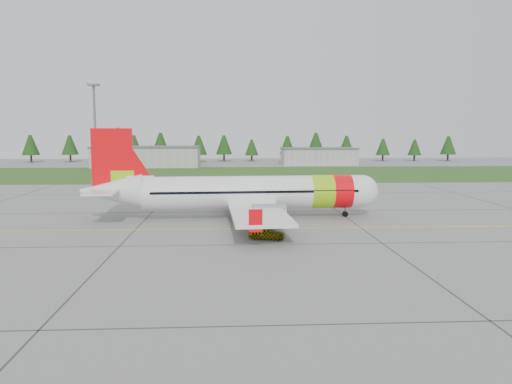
{
  "coord_description": "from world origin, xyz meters",
  "views": [
    {
      "loc": [
        -4.7,
        -46.33,
        10.6
      ],
      "look_at": [
        -1.54,
        11.72,
        3.65
      ],
      "focal_mm": 35.0,
      "sensor_mm": 36.0,
      "label": 1
    }
  ],
  "objects": [
    {
      "name": "hangar_east",
      "position": [
        25.0,
        118.0,
        2.6
      ],
      "size": [
        24.0,
        12.0,
        5.2
      ],
      "primitive_type": "cube",
      "color": "#A8A8A3",
      "rests_on": "ground"
    },
    {
      "name": "service_van",
      "position": [
        -30.66,
        52.7,
        2.28
      ],
      "size": [
        2.01,
        1.95,
        4.55
      ],
      "primitive_type": "imported",
      "rotation": [
        0.0,
        0.0,
        0.35
      ],
      "color": "silver",
      "rests_on": "ground"
    },
    {
      "name": "follow_me_car",
      "position": [
        -0.97,
        2.46,
        1.83
      ],
      "size": [
        1.6,
        1.76,
        3.66
      ],
      "primitive_type": "imported",
      "rotation": [
        0.0,
        0.0,
        1.29
      ],
      "color": "#CABE0B",
      "rests_on": "ground"
    },
    {
      "name": "floodlight_mast",
      "position": [
        -32.0,
        58.0,
        10.0
      ],
      "size": [
        0.5,
        0.5,
        20.0
      ],
      "primitive_type": "cylinder",
      "color": "slate",
      "rests_on": "ground"
    },
    {
      "name": "hangar_west",
      "position": [
        -30.0,
        110.0,
        3.0
      ],
      "size": [
        32.0,
        14.0,
        6.0
      ],
      "primitive_type": "cube",
      "color": "#A8A8A3",
      "rests_on": "ground"
    },
    {
      "name": "treeline",
      "position": [
        0.0,
        138.0,
        5.0
      ],
      "size": [
        160.0,
        8.0,
        10.0
      ],
      "primitive_type": null,
      "color": "#1C3F14",
      "rests_on": "ground"
    },
    {
      "name": "aircraft",
      "position": [
        -2.43,
        14.68,
        3.2
      ],
      "size": [
        36.65,
        33.74,
        11.1
      ],
      "rotation": [
        0.0,
        0.0,
        0.05
      ],
      "color": "white",
      "rests_on": "ground"
    },
    {
      "name": "ground",
      "position": [
        0.0,
        0.0,
        0.0
      ],
      "size": [
        320.0,
        320.0,
        0.0
      ],
      "primitive_type": "plane",
      "color": "gray",
      "rests_on": "ground"
    },
    {
      "name": "grass_strip",
      "position": [
        0.0,
        82.0,
        0.01
      ],
      "size": [
        320.0,
        50.0,
        0.03
      ],
      "primitive_type": "cube",
      "color": "#30561E",
      "rests_on": "ground"
    },
    {
      "name": "taxi_guideline",
      "position": [
        0.0,
        8.0,
        0.01
      ],
      "size": [
        120.0,
        0.25,
        0.02
      ],
      "primitive_type": "cube",
      "color": "gold",
      "rests_on": "ground"
    }
  ]
}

